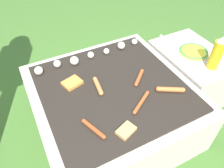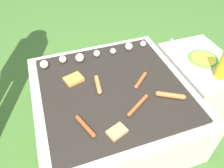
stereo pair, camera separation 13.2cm
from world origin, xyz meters
name	(u,v)px [view 2 (the right image)]	position (x,y,z in m)	size (l,w,h in m)	color
ground_plane	(112,123)	(0.00, 0.00, 0.00)	(14.00, 14.00, 0.00)	#3D6628
grill	(112,107)	(0.00, 0.00, 0.19)	(0.96, 0.96, 0.38)	#B2AA9E
side_ledge	(196,80)	(0.69, 0.04, 0.19)	(0.41, 0.59, 0.38)	#B2AA9E
sausage_front_right	(138,105)	(0.08, -0.20, 0.39)	(0.17, 0.11, 0.02)	#A34C23
sausage_mid_right	(85,126)	(-0.23, -0.24, 0.39)	(0.07, 0.16, 0.02)	#93421E
sausage_back_right	(141,80)	(0.18, -0.02, 0.39)	(0.13, 0.12, 0.02)	#A34C23
sausage_back_left	(98,84)	(-0.08, 0.03, 0.40)	(0.04, 0.16, 0.03)	#C6753D
sausage_front_center	(170,95)	(0.29, -0.20, 0.40)	(0.16, 0.10, 0.03)	#B7602D
bread_slice_right	(117,132)	(-0.09, -0.32, 0.39)	(0.11, 0.09, 0.02)	tan
bread_slice_center	(74,79)	(-0.21, 0.13, 0.39)	(0.13, 0.12, 0.02)	#D18438
mushroom_row	(92,54)	(-0.04, 0.32, 0.41)	(0.78, 0.08, 0.06)	beige
plate_colorful	(203,59)	(0.69, 0.05, 0.39)	(0.21, 0.21, 0.02)	yellow
fork_utensil	(181,45)	(0.65, 0.25, 0.39)	(0.09, 0.21, 0.01)	silver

